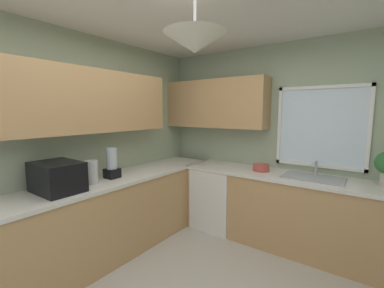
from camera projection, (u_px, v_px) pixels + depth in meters
room_shell at (193, 106)px, 2.37m from camera, size 3.55×4.08×2.64m
counter_run_left at (90, 224)px, 2.79m from camera, size 0.65×3.69×0.91m
counter_run_back at (285, 210)px, 3.19m from camera, size 2.64×0.65×0.91m
dishwasher at (218, 197)px, 3.73m from camera, size 0.60×0.60×0.87m
microwave at (57, 177)px, 2.46m from camera, size 0.48×0.36×0.29m
kettle at (91, 172)px, 2.73m from camera, size 0.14×0.14×0.25m
sink_assembly at (313, 177)px, 2.96m from camera, size 0.66×0.40×0.19m
bowl at (261, 168)px, 3.32m from camera, size 0.21×0.21×0.09m
blender_appliance at (112, 164)px, 2.96m from camera, size 0.15×0.15×0.36m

